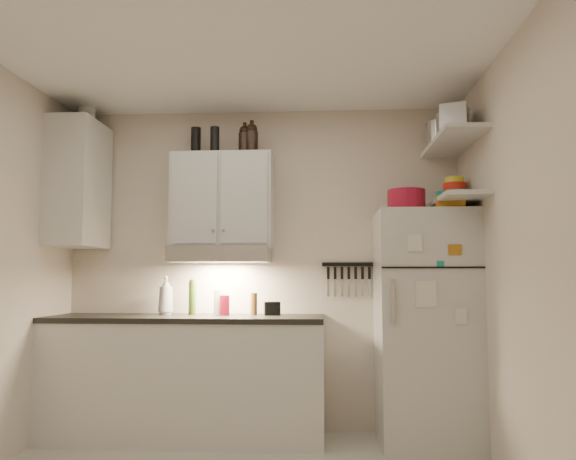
{
  "coord_description": "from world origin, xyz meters",
  "views": [
    {
      "loc": [
        0.5,
        -3.08,
        1.2
      ],
      "look_at": [
        0.25,
        0.9,
        1.55
      ],
      "focal_mm": 35.0,
      "sensor_mm": 36.0,
      "label": 1
    }
  ],
  "objects": [
    {
      "name": "ceiling",
      "position": [
        0.0,
        0.0,
        2.61
      ],
      "size": [
        3.2,
        3.0,
        0.02
      ],
      "primitive_type": "cube",
      "color": "white",
      "rests_on": "ground"
    },
    {
      "name": "fridge",
      "position": [
        1.25,
        1.16,
        0.85
      ],
      "size": [
        0.7,
        0.68,
        1.7
      ],
      "primitive_type": "cube",
      "color": "silver",
      "rests_on": "floor"
    },
    {
      "name": "side_cabinet",
      "position": [
        -1.44,
        1.2,
        1.95
      ],
      "size": [
        0.33,
        0.55,
        1.0
      ],
      "primitive_type": "cube",
      "color": "silver",
      "rests_on": "left_wall"
    },
    {
      "name": "red_jar",
      "position": [
        -0.26,
        1.25,
        1.0
      ],
      "size": [
        0.08,
        0.08,
        0.16
      ],
      "primitive_type": "cylinder",
      "rotation": [
        0.0,
        0.0,
        0.03
      ],
      "color": "maroon",
      "rests_on": "countertop"
    },
    {
      "name": "bowl_orange",
      "position": [
        1.49,
        1.16,
        1.89
      ],
      "size": [
        0.18,
        0.18,
        0.05
      ],
      "primitive_type": "cylinder",
      "color": "red",
      "rests_on": "bowl_teal"
    },
    {
      "name": "stock_pot",
      "position": [
        1.44,
        1.26,
        2.31
      ],
      "size": [
        0.31,
        0.31,
        0.2
      ],
      "primitive_type": "cylinder",
      "rotation": [
        0.0,
        0.0,
        -0.13
      ],
      "color": "silver",
      "rests_on": "shelf_hi"
    },
    {
      "name": "book_stack",
      "position": [
        1.42,
        0.98,
        1.74
      ],
      "size": [
        0.25,
        0.29,
        0.08
      ],
      "primitive_type": "cube",
      "rotation": [
        0.0,
        0.0,
        -0.24
      ],
      "color": "#AD6C15",
      "rests_on": "fridge"
    },
    {
      "name": "thermos_b",
      "position": [
        -0.53,
        1.34,
        2.32
      ],
      "size": [
        0.11,
        0.11,
        0.23
      ],
      "primitive_type": "cylinder",
      "rotation": [
        0.0,
        0.0,
        -0.42
      ],
      "color": "black",
      "rests_on": "upper_cabinet"
    },
    {
      "name": "plates",
      "position": [
        1.48,
        1.0,
        1.8
      ],
      "size": [
        0.26,
        0.26,
        0.06
      ],
      "primitive_type": "cylinder",
      "rotation": [
        0.0,
        0.0,
        0.15
      ],
      "color": "teal",
      "rests_on": "shelf_lo"
    },
    {
      "name": "caddy",
      "position": [
        0.1,
        1.3,
        0.97
      ],
      "size": [
        0.14,
        0.11,
        0.1
      ],
      "primitive_type": "cube",
      "rotation": [
        0.0,
        0.0,
        0.21
      ],
      "color": "black",
      "rests_on": "countertop"
    },
    {
      "name": "growler_a",
      "position": [
        -0.12,
        1.28,
        2.32
      ],
      "size": [
        0.13,
        0.13,
        0.23
      ],
      "primitive_type": null,
      "rotation": [
        0.0,
        0.0,
        0.43
      ],
      "color": "black",
      "rests_on": "upper_cabinet"
    },
    {
      "name": "shelf_hi",
      "position": [
        1.45,
        1.02,
        2.2
      ],
      "size": [
        0.3,
        0.95,
        0.03
      ],
      "primitive_type": "cube",
      "color": "silver",
      "rests_on": "right_wall"
    },
    {
      "name": "right_wall",
      "position": [
        1.61,
        0.0,
        1.3
      ],
      "size": [
        0.02,
        3.0,
        2.6
      ],
      "primitive_type": "cube",
      "color": "beige",
      "rests_on": "ground"
    },
    {
      "name": "bowl_yellow",
      "position": [
        1.49,
        1.16,
        1.94
      ],
      "size": [
        0.14,
        0.14,
        0.04
      ],
      "primitive_type": "cylinder",
      "color": "yellow",
      "rests_on": "bowl_orange"
    },
    {
      "name": "oil_bottle",
      "position": [
        -0.53,
        1.31,
        1.06
      ],
      "size": [
        0.06,
        0.06,
        0.28
      ],
      "primitive_type": "cylinder",
      "rotation": [
        0.0,
        0.0,
        0.08
      ],
      "color": "#395A16",
      "rests_on": "countertop"
    },
    {
      "name": "range_hood",
      "position": [
        -0.3,
        1.27,
        1.39
      ],
      "size": [
        0.76,
        0.46,
        0.12
      ],
      "primitive_type": "cube",
      "color": "silver",
      "rests_on": "back_wall"
    },
    {
      "name": "vinegar_bottle",
      "position": [
        -0.54,
        1.32,
        1.05
      ],
      "size": [
        0.07,
        0.07,
        0.26
      ],
      "primitive_type": "cylinder",
      "rotation": [
        0.0,
        0.0,
        -0.39
      ],
      "color": "black",
      "rests_on": "countertop"
    },
    {
      "name": "spice_jar",
      "position": [
        1.37,
        1.16,
        1.76
      ],
      "size": [
        0.09,
        0.09,
        0.11
      ],
      "primitive_type": "cylinder",
      "rotation": [
        0.0,
        0.0,
        -0.41
      ],
      "color": "silver",
      "rests_on": "fridge"
    },
    {
      "name": "pepper_mill",
      "position": [
        -0.05,
        1.33,
        1.01
      ],
      "size": [
        0.07,
        0.07,
        0.17
      ],
      "primitive_type": "cylinder",
      "rotation": [
        0.0,
        0.0,
        0.42
      ],
      "color": "brown",
      "rests_on": "countertop"
    },
    {
      "name": "growler_b",
      "position": [
        -0.06,
        1.27,
        2.32
      ],
      "size": [
        0.12,
        0.12,
        0.24
      ],
      "primitive_type": null,
      "rotation": [
        0.0,
        0.0,
        0.25
      ],
      "color": "black",
      "rests_on": "upper_cabinet"
    },
    {
      "name": "thermos_a",
      "position": [
        -0.36,
        1.26,
        2.3
      ],
      "size": [
        0.1,
        0.1,
        0.21
      ],
      "primitive_type": "cylinder",
      "rotation": [
        0.0,
        0.0,
        -0.41
      ],
      "color": "black",
      "rests_on": "upper_cabinet"
    },
    {
      "name": "knife_strip",
      "position": [
        0.7,
        1.49,
        1.32
      ],
      "size": [
        0.42,
        0.02,
        0.03
      ],
      "primitive_type": "cube",
      "color": "black",
      "rests_on": "back_wall"
    },
    {
      "name": "countertop",
      "position": [
        -0.55,
        1.2,
        0.9
      ],
      "size": [
        2.1,
        0.62,
        0.04
      ],
      "primitive_type": "cube",
      "color": "black",
      "rests_on": "base_cabinet"
    },
    {
      "name": "side_jar",
      "position": [
        -1.42,
        1.28,
        2.54
      ],
      "size": [
        0.18,
        0.18,
        0.18
      ],
      "primitive_type": "cylinder",
      "rotation": [
        0.0,
        0.0,
        0.36
      ],
      "color": "silver",
      "rests_on": "side_cabinet"
    },
    {
      "name": "base_cabinet",
      "position": [
        -0.55,
        1.2,
        0.44
      ],
      "size": [
        2.1,
        0.6,
        0.88
      ],
      "primitive_type": "cube",
      "color": "silver",
      "rests_on": "floor"
    },
    {
      "name": "clear_bottle",
      "position": [
        -0.33,
        1.3,
        1.02
      ],
      "size": [
        0.07,
        0.07,
        0.19
      ],
      "primitive_type": "cylinder",
      "rotation": [
        0.0,
        0.0,
        0.17
      ],
      "color": "silver",
      "rests_on": "countertop"
    },
    {
      "name": "back_wall",
      "position": [
        0.0,
        1.51,
        1.3
      ],
      "size": [
        3.2,
        0.02,
        2.6
      ],
      "primitive_type": "cube",
      "color": "beige",
      "rests_on": "ground"
    },
    {
      "name": "soap_bottle",
      "position": [
        -0.75,
        1.33,
        1.09
      ],
      "size": [
        0.15,
        0.15,
        0.34
      ],
      "primitive_type": "imported",
      "rotation": [
        0.0,
        0.0,
        0.12
      ],
      "color": "silver",
      "rests_on": "countertop"
    },
    {
      "name": "tin_b",
      "position": [
        1.41,
        0.77,
        2.3
      ],
      "size": [
        0.23,
        0.23,
        0.18
      ],
      "primitive_type": "cube",
      "rotation": [
        0.0,
        0.0,
        -0.34
      ],
      "color": "#AAAAAD",
      "rests_on": "shelf_hi"
    },
    {
      "name": "upper_cabinet",
      "position": [
        -0.3,
        1.33,
        1.83
      ],
      "size": [
        0.8,
        0.33,
        0.75
      ],
      "primitive_type": "cube",
      "color": "silver",
      "rests_on": "back_wall"
    },
    {
      "name": "tin_a",
      "position": [
        1.44,
        0.95,
        2.31
      ],
      "size": [
        0.22,
        0.2,
        0.19
      ],
      "primitive_type": "cube",
      "rotation": [
        0.0,
        0.0,
        0.14
      ],
      "color": "#AAAAAD",
      "rests_on": "shelf_hi"
    },
    {
      "name": "bowl_teal",
      "position": [
        1.47,
        1.23,
        1.82
      ],
      "size": [
        0.22,
        0.22,
        0.09
      ],
      "primitive_type": "cylinder",
      "color": "teal",
      "rests_on": "shelf_lo"
    },
    {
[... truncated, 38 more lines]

